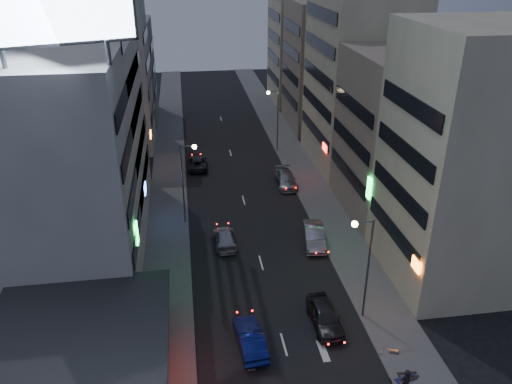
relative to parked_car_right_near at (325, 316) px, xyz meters
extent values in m
cube|color=#4C4C4F|center=(-11.27, 24.47, -0.75)|extent=(4.00, 120.00, 0.12)
cube|color=#4C4C4F|center=(4.73, 24.47, -0.75)|extent=(4.00, 120.00, 0.12)
cube|color=beige|center=(-17.27, -3.53, 0.99)|extent=(8.00, 12.00, 3.60)
cube|color=black|center=(-16.27, -3.53, 2.94)|extent=(11.00, 13.00, 0.25)
cube|color=black|center=(-12.17, -3.53, 2.29)|extent=(0.12, 4.00, 0.90)
cube|color=#FF1E14|center=(-12.09, -3.53, 2.29)|extent=(0.04, 3.70, 0.70)
cube|color=#B3B2AE|center=(-20.27, 14.47, 8.19)|extent=(14.00, 24.00, 18.00)
cube|color=beige|center=(11.73, 4.97, 9.19)|extent=(10.00, 11.00, 20.00)
cube|color=gray|center=(12.23, 16.47, 7.19)|extent=(11.00, 12.00, 16.00)
cube|color=beige|center=(11.73, 29.47, 10.19)|extent=(10.00, 14.00, 22.00)
cube|color=#B3B2AE|center=(-18.77, 39.47, 9.19)|extent=(11.00, 10.00, 20.00)
cube|color=gray|center=(-19.27, 52.47, 6.69)|extent=(12.00, 10.00, 15.00)
cube|color=gray|center=(12.23, 44.47, 8.19)|extent=(11.00, 12.00, 18.00)
cube|color=beige|center=(12.73, 58.47, 11.19)|extent=(12.00, 12.00, 24.00)
cylinder|color=#595B60|center=(-19.27, 4.47, 17.94)|extent=(0.30, 0.30, 1.50)
cylinder|color=#595B60|center=(-13.27, 4.47, 17.94)|extent=(0.30, 0.30, 1.50)
cube|color=black|center=(-16.27, 4.47, 20.89)|extent=(9.52, 3.75, 5.00)
cube|color=#BFDDFF|center=(-16.19, 4.26, 20.89)|extent=(9.04, 3.34, 4.60)
cylinder|color=#595B60|center=(3.03, 0.47, 3.31)|extent=(0.16, 0.16, 8.00)
cylinder|color=#595B60|center=(2.33, 0.47, 7.21)|extent=(1.40, 0.10, 0.10)
sphere|color=#FFD88C|center=(1.73, 0.47, 7.11)|extent=(0.44, 0.44, 0.44)
cylinder|color=#595B60|center=(-9.57, 16.47, 3.31)|extent=(0.16, 0.16, 8.00)
cylinder|color=#595B60|center=(-8.87, 16.47, 7.21)|extent=(1.40, 0.10, 0.10)
sphere|color=#FFD88C|center=(-8.27, 16.47, 7.11)|extent=(0.44, 0.44, 0.44)
cylinder|color=#595B60|center=(3.03, 34.47, 3.31)|extent=(0.16, 0.16, 8.00)
cylinder|color=#595B60|center=(2.33, 34.47, 7.21)|extent=(1.40, 0.10, 0.10)
sphere|color=#FFD88C|center=(1.73, 34.47, 7.11)|extent=(0.44, 0.44, 0.44)
imported|color=#2A292F|center=(0.00, 0.00, 0.00)|extent=(1.96, 4.78, 1.62)
imported|color=#A5A6AE|center=(1.99, 10.85, 0.01)|extent=(2.40, 5.17, 1.64)
imported|color=#242528|center=(-7.81, 30.08, -0.12)|extent=(2.38, 5.01, 1.38)
imported|color=#919499|center=(2.00, 23.59, -0.06)|extent=(2.19, 5.19, 1.49)
imported|color=navy|center=(-5.60, -1.42, -0.04)|extent=(2.01, 4.77, 1.53)
imported|color=#A0A1A8|center=(-6.07, 11.90, -0.14)|extent=(1.94, 4.63, 1.34)
imported|color=black|center=(3.03, -6.86, 0.29)|extent=(0.78, 0.58, 1.95)
camera|label=1|loc=(-8.99, -27.02, 23.53)|focal=35.00mm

